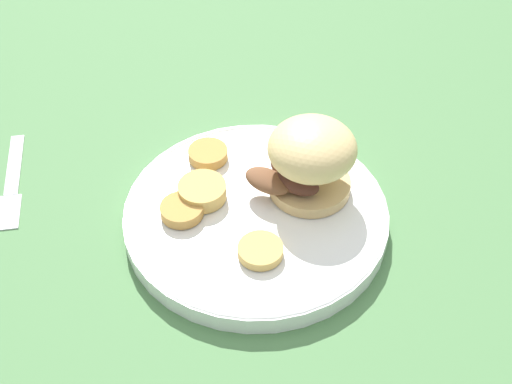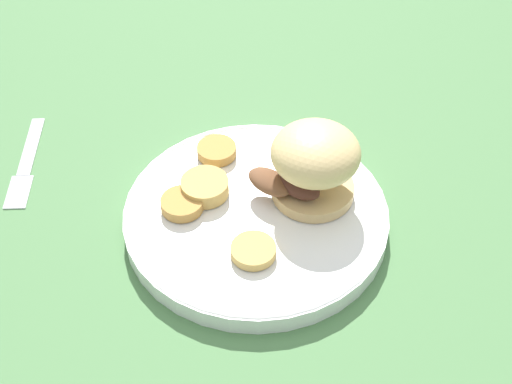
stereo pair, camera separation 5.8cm
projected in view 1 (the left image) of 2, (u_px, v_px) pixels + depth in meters
The scene contains 8 objects.
ground_plane at pixel (256, 224), 0.75m from camera, with size 4.00×4.00×0.00m, color #4C7A47.
dinner_plate at pixel (256, 216), 0.74m from camera, with size 0.27×0.27×0.02m.
sandwich at pixel (308, 158), 0.72m from camera, with size 0.10×0.12×0.08m.
potato_round_0 at pixel (208, 154), 0.78m from camera, with size 0.04×0.04×0.01m, color #BC8942.
potato_round_1 at pixel (182, 210), 0.72m from camera, with size 0.04×0.04×0.01m, color #BC8942.
potato_round_2 at pixel (202, 191), 0.74m from camera, with size 0.05×0.05×0.02m, color tan.
potato_round_3 at pixel (260, 250), 0.68m from camera, with size 0.04×0.04×0.01m, color tan.
fork at pixel (12, 181), 0.79m from camera, with size 0.15×0.05×0.00m.
Camera 1 is at (0.47, -0.16, 0.55)m, focal length 50.00 mm.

